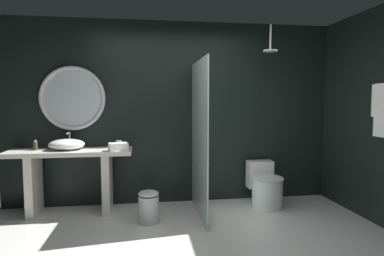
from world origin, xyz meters
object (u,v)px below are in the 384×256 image
toilet (265,187)px  waste_bin (149,206)px  round_wall_mirror (73,98)px  rain_shower_head (270,48)px  folded_hand_towel (118,147)px  tumbler_cup (119,144)px  vessel_sink (67,144)px  soap_dispenser (35,146)px

toilet → waste_bin: (-1.63, -0.40, -0.07)m
round_wall_mirror → rain_shower_head: bearing=-8.0°
waste_bin → folded_hand_towel: (-0.37, 0.35, 0.69)m
tumbler_cup → round_wall_mirror: (-0.62, 0.19, 0.62)m
vessel_sink → round_wall_mirror: bearing=79.9°
soap_dispenser → toilet: size_ratio=0.20×
round_wall_mirror → rain_shower_head: 2.76m
vessel_sink → waste_bin: (1.04, -0.51, -0.71)m
tumbler_cup → round_wall_mirror: bearing=162.5°
round_wall_mirror → waste_bin: round_wall_mirror is taller
toilet → tumbler_cup: bearing=175.7°
round_wall_mirror → tumbler_cup: bearing=-17.5°
rain_shower_head → toilet: 1.92m
toilet → waste_bin: 1.68m
folded_hand_towel → rain_shower_head: bearing=0.7°
tumbler_cup → folded_hand_towel: size_ratio=0.46×
vessel_sink → round_wall_mirror: round_wall_mirror is taller
vessel_sink → round_wall_mirror: size_ratio=0.52×
tumbler_cup → toilet: 2.11m
soap_dispenser → round_wall_mirror: (0.44, 0.20, 0.62)m
soap_dispenser → folded_hand_towel: bearing=-10.2°
soap_dispenser → rain_shower_head: size_ratio=0.36×
toilet → folded_hand_towel: (-2.00, -0.05, 0.62)m
round_wall_mirror → toilet: size_ratio=1.36×
round_wall_mirror → rain_shower_head: (2.65, -0.37, 0.67)m
vessel_sink → soap_dispenser: vessel_sink is taller
soap_dispenser → folded_hand_towel: (1.07, -0.19, -0.01)m
rain_shower_head → waste_bin: rain_shower_head is taller
vessel_sink → waste_bin: bearing=-26.1°
tumbler_cup → toilet: size_ratio=0.17×
tumbler_cup → rain_shower_head: 2.42m
vessel_sink → waste_bin: vessel_sink is taller
round_wall_mirror → toilet: round_wall_mirror is taller
soap_dispenser → toilet: 3.14m
round_wall_mirror → folded_hand_towel: round_wall_mirror is taller
tumbler_cup → rain_shower_head: bearing=-5.0°
soap_dispenser → toilet: soap_dispenser is taller
folded_hand_towel → soap_dispenser: bearing=169.8°
rain_shower_head → round_wall_mirror: bearing=172.0°
waste_bin → tumbler_cup: bearing=124.9°
vessel_sink → waste_bin: size_ratio=1.14×
tumbler_cup → soap_dispenser: (-1.05, -0.01, 0.00)m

